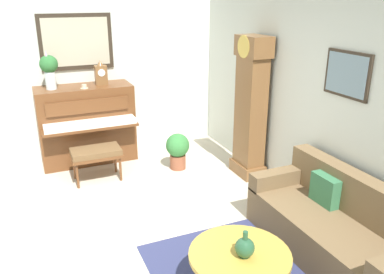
% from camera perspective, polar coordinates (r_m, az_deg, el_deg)
% --- Properties ---
extents(ground_plane, '(6.40, 6.00, 0.10)m').
position_cam_1_polar(ground_plane, '(4.66, -10.58, -13.97)').
color(ground_plane, beige).
extents(wall_left, '(0.13, 4.90, 2.80)m').
position_cam_1_polar(wall_left, '(6.55, -16.76, 9.29)').
color(wall_left, silver).
rests_on(wall_left, ground_plane).
extents(wall_back, '(5.30, 0.13, 2.80)m').
position_cam_1_polar(wall_back, '(5.07, 15.80, 6.38)').
color(wall_back, silver).
rests_on(wall_back, ground_plane).
extents(piano, '(0.87, 1.44, 1.22)m').
position_cam_1_polar(piano, '(6.39, -15.01, 1.83)').
color(piano, brown).
rests_on(piano, ground_plane).
extents(piano_bench, '(0.42, 0.70, 0.48)m').
position_cam_1_polar(piano_bench, '(5.74, -13.77, -2.36)').
color(piano_bench, brown).
rests_on(piano_bench, ground_plane).
extents(grandfather_clock, '(0.52, 0.34, 2.03)m').
position_cam_1_polar(grandfather_clock, '(5.65, 8.47, 3.65)').
color(grandfather_clock, brown).
rests_on(grandfather_clock, ground_plane).
extents(couch, '(1.90, 0.80, 0.84)m').
position_cam_1_polar(couch, '(4.32, 20.12, -12.24)').
color(couch, brown).
rests_on(couch, ground_plane).
extents(coffee_table, '(0.88, 0.88, 0.45)m').
position_cam_1_polar(coffee_table, '(3.53, 6.94, -16.80)').
color(coffee_table, gold).
rests_on(coffee_table, ground_plane).
extents(mantel_clock, '(0.13, 0.18, 0.38)m').
position_cam_1_polar(mantel_clock, '(6.25, -13.08, 8.91)').
color(mantel_clock, brown).
rests_on(mantel_clock, piano).
extents(flower_vase, '(0.26, 0.26, 0.58)m').
position_cam_1_polar(flower_vase, '(6.14, -20.03, 9.40)').
color(flower_vase, silver).
rests_on(flower_vase, piano).
extents(teacup, '(0.12, 0.12, 0.06)m').
position_cam_1_polar(teacup, '(6.10, -15.37, 7.03)').
color(teacup, beige).
rests_on(teacup, piano).
extents(green_jug, '(0.17, 0.17, 0.24)m').
position_cam_1_polar(green_jug, '(3.43, 7.66, -15.59)').
color(green_jug, '#234C33').
rests_on(green_jug, coffee_table).
extents(potted_plant, '(0.36, 0.36, 0.56)m').
position_cam_1_polar(potted_plant, '(5.98, -2.09, -1.72)').
color(potted_plant, '#935138').
rests_on(potted_plant, ground_plane).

